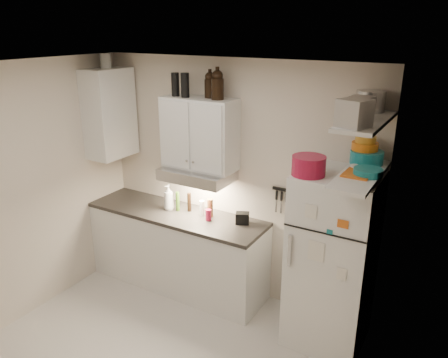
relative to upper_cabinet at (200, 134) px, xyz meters
The scene contains 35 objects.
ceiling 1.58m from the upper_cabinet, 77.33° to the right, with size 3.20×3.00×0.02m, color white.
back_wall 0.63m from the upper_cabinet, 30.26° to the left, with size 3.20×0.02×2.60m, color beige.
left_wall 1.94m from the upper_cabinet, 134.46° to the right, with size 0.02×3.00×2.60m, color beige.
right_wall 2.39m from the upper_cabinet, 34.95° to the right, with size 0.02×3.00×2.60m, color beige.
base_cabinet 1.41m from the upper_cabinet, 151.63° to the right, with size 2.10×0.60×0.88m, color white.
countertop 0.97m from the upper_cabinet, 151.63° to the right, with size 2.10×0.62×0.04m, color #2C2926.
upper_cabinet is the anchor object (origin of this frame).
side_cabinet 1.15m from the upper_cabinet, behind, with size 0.33×0.55×1.00m, color white.
range_hood 0.44m from the upper_cabinet, 90.00° to the right, with size 0.76×0.46×0.12m, color silver.
fridge 1.84m from the upper_cabinet, ahead, with size 0.70×0.68×1.70m, color white.
shelf_hi 1.82m from the upper_cabinet, 10.05° to the right, with size 0.30×0.95×0.03m, color white.
shelf_lo 1.78m from the upper_cabinet, 10.05° to the right, with size 0.30×0.95×0.03m, color white.
knife_strip 1.13m from the upper_cabinet, ahead, with size 0.42×0.02×0.03m, color black.
dutch_oven 1.37m from the upper_cabinet, 14.91° to the right, with size 0.29×0.29×0.17m, color maroon.
book_stack 1.78m from the upper_cabinet, 11.62° to the right, with size 0.21×0.26×0.09m, color #CD5E19.
spice_jar 1.69m from the upper_cabinet, ahead, with size 0.06×0.06×0.11m, color silver.
stock_pot 1.76m from the upper_cabinet, ahead, with size 0.24×0.24×0.17m, color silver.
tin_a 1.79m from the upper_cabinet, 10.31° to the right, with size 0.17×0.15×0.17m, color #AAAAAD.
tin_b 1.91m from the upper_cabinet, 20.32° to the right, with size 0.20×0.20×0.20m, color #AAAAAD.
bowl_teal 1.72m from the upper_cabinet, ahead, with size 0.28×0.28×0.11m, color #16757D.
bowl_orange 1.70m from the upper_cabinet, ahead, with size 0.22×0.22×0.07m, color #CF6713.
bowl_yellow 1.70m from the upper_cabinet, ahead, with size 0.17×0.17×0.06m, color #BC8121.
plates 1.84m from the upper_cabinet, 10.62° to the right, with size 0.23×0.23×0.06m, color #16757D.
growler_a 0.52m from the upper_cabinet, 24.15° to the left, with size 0.11×0.11×0.27m, color black, non-canonical shape.
growler_b 0.57m from the upper_cabinet, ahead, with size 0.13×0.13×0.30m, color black, non-canonical shape.
thermos_a 0.52m from the upper_cabinet, 156.69° to the right, with size 0.08×0.08×0.25m, color black.
thermos_b 0.56m from the upper_cabinet, behind, with size 0.08×0.08×0.24m, color black.
side_jar 1.36m from the upper_cabinet, behind, with size 0.12×0.12×0.16m, color silver.
soap_bottle 0.83m from the upper_cabinet, 164.26° to the right, with size 0.13×0.13×0.33m, color white.
pepper_mill 0.82m from the upper_cabinet, 14.97° to the right, with size 0.06×0.06×0.20m, color brown.
oil_bottle 0.84m from the upper_cabinet, 162.32° to the right, with size 0.04×0.04×0.22m, color #335816.
vinegar_bottle 0.81m from the upper_cabinet, 168.66° to the right, with size 0.04×0.04×0.22m, color black.
clear_bottle 0.82m from the upper_cabinet, 48.14° to the right, with size 0.06×0.06×0.17m, color silver.
red_jar 0.87m from the upper_cabinet, 36.33° to the right, with size 0.06×0.06×0.13m, color maroon.
caddy 1.00m from the upper_cabinet, ahead, with size 0.14×0.10×0.12m, color black.
Camera 1 is at (2.18, -2.39, 2.90)m, focal length 35.00 mm.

